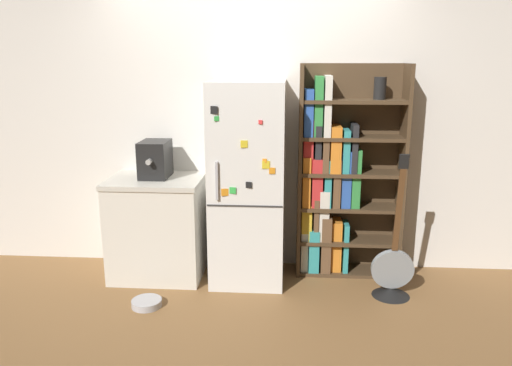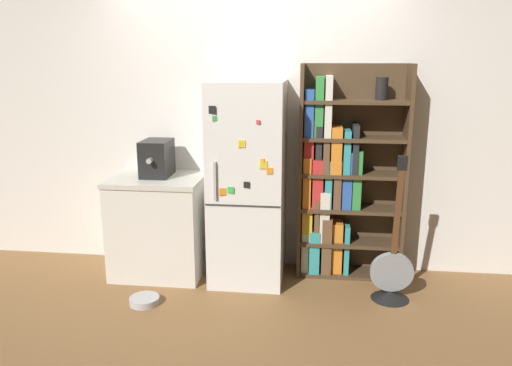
{
  "view_description": "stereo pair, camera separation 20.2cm",
  "coord_description": "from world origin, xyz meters",
  "px_view_note": "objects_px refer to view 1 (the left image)",
  "views": [
    {
      "loc": [
        0.35,
        -3.88,
        1.86
      ],
      "look_at": [
        0.07,
        0.15,
        0.84
      ],
      "focal_mm": 35.0,
      "sensor_mm": 36.0,
      "label": 1
    },
    {
      "loc": [
        0.55,
        -3.86,
        1.86
      ],
      "look_at": [
        0.07,
        0.15,
        0.84
      ],
      "focal_mm": 35.0,
      "sensor_mm": 36.0,
      "label": 2
    }
  ],
  "objects_px": {
    "espresso_machine": "(155,159)",
    "guitar": "(392,276)",
    "refrigerator": "(248,183)",
    "bookshelf": "(337,180)",
    "pet_bowl": "(147,303)"
  },
  "relations": [
    {
      "from": "refrigerator",
      "to": "bookshelf",
      "type": "bearing_deg",
      "value": 13.78
    },
    {
      "from": "guitar",
      "to": "bookshelf",
      "type": "bearing_deg",
      "value": 132.12
    },
    {
      "from": "refrigerator",
      "to": "pet_bowl",
      "type": "height_order",
      "value": "refrigerator"
    },
    {
      "from": "bookshelf",
      "to": "guitar",
      "type": "relative_size",
      "value": 1.54
    },
    {
      "from": "guitar",
      "to": "pet_bowl",
      "type": "relative_size",
      "value": 5.09
    },
    {
      "from": "bookshelf",
      "to": "guitar",
      "type": "bearing_deg",
      "value": -47.88
    },
    {
      "from": "guitar",
      "to": "pet_bowl",
      "type": "distance_m",
      "value": 1.94
    },
    {
      "from": "refrigerator",
      "to": "guitar",
      "type": "xyz_separation_m",
      "value": [
        1.17,
        -0.28,
        -0.67
      ]
    },
    {
      "from": "refrigerator",
      "to": "pet_bowl",
      "type": "bearing_deg",
      "value": -141.22
    },
    {
      "from": "guitar",
      "to": "pet_bowl",
      "type": "height_order",
      "value": "guitar"
    },
    {
      "from": "espresso_machine",
      "to": "pet_bowl",
      "type": "bearing_deg",
      "value": -84.93
    },
    {
      "from": "bookshelf",
      "to": "guitar",
      "type": "distance_m",
      "value": 0.91
    },
    {
      "from": "espresso_machine",
      "to": "guitar",
      "type": "height_order",
      "value": "guitar"
    },
    {
      "from": "espresso_machine",
      "to": "guitar",
      "type": "distance_m",
      "value": 2.17
    },
    {
      "from": "bookshelf",
      "to": "pet_bowl",
      "type": "height_order",
      "value": "bookshelf"
    }
  ]
}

